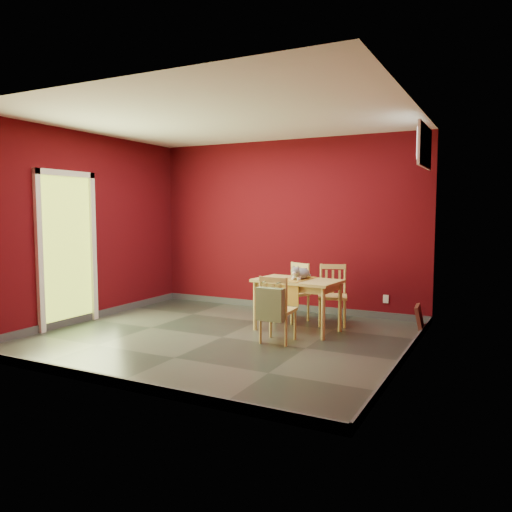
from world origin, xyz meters
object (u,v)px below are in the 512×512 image
at_px(dining_table, 298,286).
at_px(chair_near, 277,308).
at_px(chair_far_left, 294,291).
at_px(tote_bag, 270,304).
at_px(cat, 301,271).
at_px(picture_frame, 420,320).
at_px(chair_far_right, 333,294).

xyz_separation_m(dining_table, chair_near, (0.01, -0.67, -0.18)).
height_order(chair_far_left, chair_near, chair_far_left).
relative_size(tote_bag, cat, 1.10).
bearing_deg(cat, dining_table, -120.90).
xyz_separation_m(cat, picture_frame, (1.45, 0.50, -0.60)).
xyz_separation_m(chair_far_right, picture_frame, (1.18, -0.03, -0.24)).
distance_m(dining_table, cat, 0.20).
relative_size(dining_table, tote_bag, 2.51).
relative_size(dining_table, cat, 2.77).
bearing_deg(dining_table, chair_far_left, 117.03).
bearing_deg(picture_frame, dining_table, -159.66).
height_order(chair_near, tote_bag, chair_near).
xyz_separation_m(chair_far_right, chair_near, (-0.29, -1.24, -0.01)).
distance_m(dining_table, tote_bag, 0.87).
height_order(chair_far_left, tote_bag, chair_far_left).
height_order(cat, picture_frame, cat).
bearing_deg(chair_far_left, dining_table, -62.97).
bearing_deg(chair_far_left, cat, -58.64).
height_order(tote_bag, picture_frame, tote_bag).
distance_m(chair_near, cat, 0.80).
relative_size(cat, picture_frame, 1.09).
xyz_separation_m(chair_far_right, tote_bag, (-0.28, -1.44, 0.07)).
bearing_deg(chair_near, dining_table, 90.58).
relative_size(dining_table, chair_near, 1.42).
distance_m(chair_far_right, chair_near, 1.27).
xyz_separation_m(chair_near, cat, (0.02, 0.71, 0.37)).
distance_m(chair_near, picture_frame, 1.92).
distance_m(dining_table, chair_far_left, 0.65).
distance_m(chair_far_left, chair_far_right, 0.58).
relative_size(chair_near, tote_bag, 1.78).
xyz_separation_m(chair_near, tote_bag, (0.01, -0.20, 0.08)).
bearing_deg(picture_frame, chair_far_right, 178.76).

